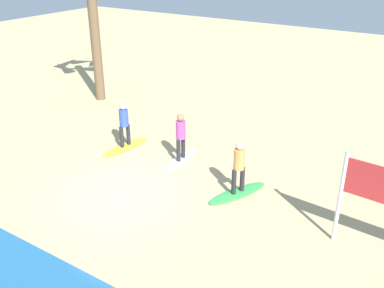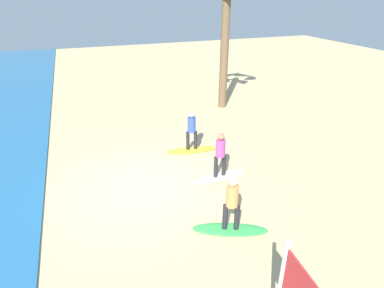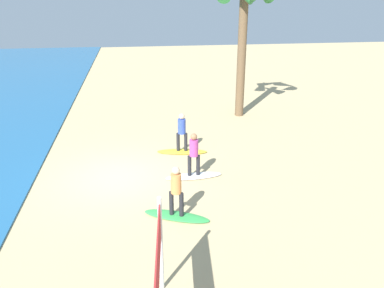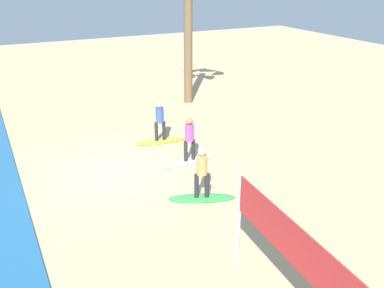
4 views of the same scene
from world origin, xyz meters
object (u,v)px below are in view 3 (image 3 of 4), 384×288
Objects in this scene: surfboard_green at (177,216)px; surfboard_yellow at (182,152)px; surfer_white at (194,151)px; palm_tree at (244,3)px; surfboard_white at (194,176)px; surfer_green at (176,188)px; surfer_yellow at (182,130)px.

surfboard_green and surfboard_yellow have the same top height.
palm_tree is (6.90, -3.33, 4.64)m from surfer_white.
palm_tree is at bearing -119.83° from surfboard_white.
surfboard_yellow is (4.93, -0.67, -0.99)m from surfer_green.
surfer_white is 0.78× the size of surfboard_yellow.
palm_tree is at bearing -23.81° from surfer_green.
surfboard_green is 0.99m from surfer_green.
surfboard_green is 1.28× the size of surfer_green.
surfer_yellow is (4.93, -0.67, 0.99)m from surfboard_green.
surfer_white is at bearing -85.62° from surfboard_green.
surfer_yellow reaches higher than surfboard_white.
surfboard_white is at bearing 0.00° from surfer_white.
surfboard_white is 1.00× the size of surfboard_yellow.
surfboard_white is at bearing -175.00° from surfer_yellow.
palm_tree is at bearing -37.56° from surfer_yellow.
surfer_green and surfer_yellow have the same top height.
surfboard_green is 1.28× the size of surfer_yellow.
surfboard_white is 0.99m from surfer_white.
palm_tree reaches higher than surfer_white.
surfer_green reaches higher than surfboard_green.
surfboard_white is 2.52m from surfer_yellow.
surfboard_yellow is at bearing -74.97° from surfboard_green.
surfboard_yellow is 8.08m from palm_tree.
surfer_yellow reaches higher than surfboard_green.
surfboard_yellow is 0.99m from surfer_yellow.
surfer_green is at bearing 156.19° from palm_tree.
surfboard_green is 1.00× the size of surfboard_white.
surfboard_yellow is 0.30× the size of palm_tree.
surfer_green is 5.08m from surfboard_yellow.
surfer_green is at bearing 0.00° from surfboard_green.
surfboard_green is at bearing 156.19° from palm_tree.
surfer_yellow is (2.31, 0.20, 0.00)m from surfer_white.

